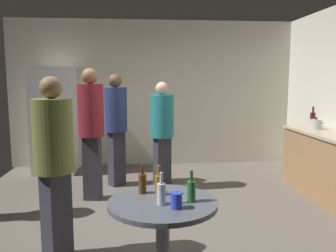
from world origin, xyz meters
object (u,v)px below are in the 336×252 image
wine_bottle_on_counter (313,119)px  beer_bottle_green (191,190)px  refrigerator (55,121)px  plastic_cup_blue (176,201)px  person_in_olive_shirt (54,155)px  foreground_table (163,215)px  person_in_maroon_shirt (91,124)px  person_in_navy_shirt (116,121)px  beer_bottle_amber (159,184)px  beer_bottle_brown (142,183)px  beer_bottle_clear (161,193)px  person_in_teal_shirt (162,127)px  kettle (316,124)px

wine_bottle_on_counter → beer_bottle_green: (-2.25, -2.56, -0.20)m
refrigerator → plastic_cup_blue: refrigerator is taller
wine_bottle_on_counter → person_in_olive_shirt: bearing=-150.3°
foreground_table → person_in_maroon_shirt: size_ratio=0.45×
person_in_navy_shirt → person_in_olive_shirt: (-0.41, -2.19, -0.03)m
refrigerator → beer_bottle_green: size_ratio=7.83×
beer_bottle_green → refrigerator: bearing=116.0°
wine_bottle_on_counter → plastic_cup_blue: 3.58m
plastic_cup_blue → person_in_olive_shirt: 1.25m
beer_bottle_amber → plastic_cup_blue: size_ratio=2.09×
beer_bottle_amber → person_in_navy_shirt: person_in_navy_shirt is taller
beer_bottle_brown → beer_bottle_green: bearing=-32.2°
beer_bottle_clear → person_in_maroon_shirt: bearing=108.8°
foreground_table → person_in_maroon_shirt: (-0.78, 2.19, 0.40)m
wine_bottle_on_counter → person_in_navy_shirt: 2.96m
refrigerator → beer_bottle_clear: bearing=-67.0°
person_in_teal_shirt → person_in_navy_shirt: bearing=-133.5°
plastic_cup_blue → person_in_maroon_shirt: size_ratio=0.06×
beer_bottle_amber → plastic_cup_blue: 0.31m
refrigerator → person_in_maroon_shirt: 1.70m
kettle → beer_bottle_clear: size_ratio=1.06×
wine_bottle_on_counter → person_in_maroon_shirt: 3.25m
refrigerator → foreground_table: refrigerator is taller
plastic_cup_blue → person_in_olive_shirt: bearing=142.2°
refrigerator → beer_bottle_brown: (1.46, -3.49, -0.08)m
refrigerator → kettle: (3.99, -1.37, 0.07)m
kettle → beer_bottle_green: size_ratio=1.06×
beer_bottle_amber → beer_bottle_clear: size_ratio=1.00×
foreground_table → beer_bottle_clear: beer_bottle_clear is taller
refrigerator → person_in_teal_shirt: 2.11m
beer_bottle_brown → plastic_cup_blue: bearing=-56.5°
kettle → person_in_navy_shirt: bearing=170.3°
plastic_cup_blue → person_in_teal_shirt: bearing=87.8°
beer_bottle_green → person_in_olive_shirt: person_in_olive_shirt is taller
beer_bottle_amber → plastic_cup_blue: beer_bottle_amber is taller
beer_bottle_clear → person_in_olive_shirt: bearing=142.6°
wine_bottle_on_counter → person_in_teal_shirt: bearing=179.2°
beer_bottle_green → plastic_cup_blue: (-0.12, -0.12, -0.03)m
plastic_cup_blue → wine_bottle_on_counter: bearing=48.5°
wine_bottle_on_counter → person_in_olive_shirt: size_ratio=0.19×
foreground_table → plastic_cup_blue: 0.24m
beer_bottle_green → person_in_maroon_shirt: bearing=114.0°
plastic_cup_blue → beer_bottle_green: bearing=44.7°
kettle → person_in_teal_shirt: size_ratio=0.15×
kettle → beer_bottle_green: 3.21m
beer_bottle_brown → person_in_maroon_shirt: (-0.64, 2.00, 0.21)m
person_in_navy_shirt → kettle: bearing=43.4°
beer_bottle_brown → beer_bottle_green: size_ratio=1.00×
foreground_table → beer_bottle_brown: beer_bottle_brown is taller
beer_bottle_green → foreground_table: bearing=170.6°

